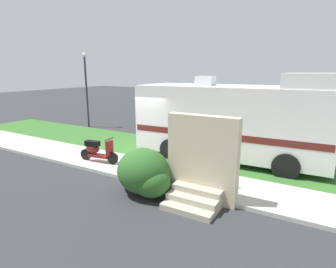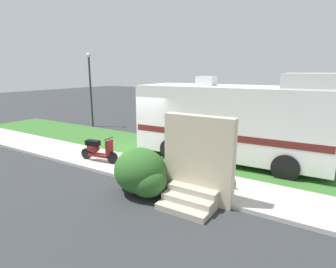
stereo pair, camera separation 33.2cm
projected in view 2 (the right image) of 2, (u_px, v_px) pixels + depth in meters
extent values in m
plane|color=#2D3033|center=(137.00, 157.00, 11.54)|extent=(80.00, 80.00, 0.00)
cube|color=beige|center=(117.00, 164.00, 10.53)|extent=(24.00, 2.00, 0.12)
cube|color=#336628|center=(157.00, 148.00, 12.76)|extent=(24.00, 3.40, 0.08)
cube|color=silver|center=(231.00, 120.00, 10.85)|extent=(7.42, 2.93, 2.66)
cube|color=silver|center=(314.00, 81.00, 9.17)|extent=(1.91, 2.55, 0.50)
cube|color=#591E19|center=(230.00, 130.00, 10.94)|extent=(7.28, 2.95, 0.24)
cube|color=silver|center=(206.00, 81.00, 11.03)|extent=(0.73, 0.63, 0.36)
cylinder|color=black|center=(293.00, 149.00, 11.09)|extent=(0.91, 0.32, 0.90)
cylinder|color=black|center=(285.00, 168.00, 8.97)|extent=(0.91, 0.32, 0.90)
cylinder|color=black|center=(196.00, 137.00, 13.13)|extent=(0.91, 0.32, 0.90)
cylinder|color=black|center=(171.00, 150.00, 11.02)|extent=(0.91, 0.32, 0.90)
cylinder|color=black|center=(112.00, 158.00, 10.35)|extent=(0.45, 0.16, 0.44)
cylinder|color=black|center=(86.00, 154.00, 10.85)|extent=(0.45, 0.16, 0.44)
cube|color=maroon|center=(99.00, 155.00, 10.59)|extent=(0.90, 0.39, 0.10)
cube|color=black|center=(93.00, 143.00, 10.60)|extent=(0.59, 0.33, 0.20)
ellipsoid|color=maroon|center=(93.00, 148.00, 10.64)|extent=(0.63, 0.38, 0.36)
cube|color=maroon|center=(109.00, 148.00, 10.31)|extent=(0.18, 0.34, 0.56)
cylinder|color=black|center=(109.00, 139.00, 10.23)|extent=(0.10, 0.50, 0.04)
sphere|color=white|center=(109.00, 143.00, 10.27)|extent=(0.12, 0.12, 0.12)
torus|color=black|center=(193.00, 174.00, 8.41)|extent=(0.65, 0.16, 0.65)
torus|color=black|center=(167.00, 166.00, 9.11)|extent=(0.65, 0.16, 0.65)
cylinder|color=black|center=(184.00, 166.00, 8.61)|extent=(0.60, 0.14, 0.67)
cylinder|color=black|center=(176.00, 164.00, 8.83)|extent=(0.10, 0.05, 0.60)
cylinder|color=black|center=(183.00, 157.00, 8.57)|extent=(0.64, 0.15, 0.09)
cylinder|color=black|center=(172.00, 170.00, 8.99)|extent=(0.42, 0.11, 0.18)
cylinder|color=black|center=(171.00, 161.00, 8.94)|extent=(0.37, 0.10, 0.47)
cylinder|color=black|center=(192.00, 166.00, 8.38)|extent=(0.13, 0.06, 0.51)
cube|color=black|center=(175.00, 154.00, 8.77)|extent=(0.21, 0.13, 0.06)
cylinder|color=black|center=(191.00, 157.00, 8.34)|extent=(0.12, 0.52, 0.03)
cube|color=#1E2328|center=(233.00, 117.00, 15.13)|extent=(2.48, 2.17, 1.49)
cube|color=black|center=(233.00, 109.00, 15.03)|extent=(2.37, 2.18, 0.44)
cube|color=#1E2328|center=(189.00, 120.00, 16.46)|extent=(3.01, 2.20, 0.68)
cylinder|color=black|center=(240.00, 126.00, 16.02)|extent=(0.77, 0.28, 0.76)
cylinder|color=black|center=(230.00, 132.00, 14.36)|extent=(0.77, 0.28, 0.76)
cylinder|color=black|center=(191.00, 121.00, 17.50)|extent=(0.77, 0.28, 0.76)
cylinder|color=black|center=(177.00, 127.00, 15.84)|extent=(0.77, 0.28, 0.76)
cube|color=#1E2328|center=(267.00, 111.00, 17.18)|extent=(2.63, 2.10, 1.54)
cube|color=black|center=(268.00, 104.00, 17.07)|extent=(2.50, 2.12, 0.44)
cube|color=#1E2328|center=(223.00, 114.00, 18.68)|extent=(3.20, 2.12, 0.72)
cylinder|color=black|center=(273.00, 120.00, 18.05)|extent=(0.77, 0.26, 0.76)
cylinder|color=black|center=(267.00, 125.00, 16.41)|extent=(0.77, 0.26, 0.76)
cylinder|color=black|center=(223.00, 116.00, 19.74)|extent=(0.77, 0.26, 0.76)
cylinder|color=black|center=(213.00, 120.00, 18.11)|extent=(0.77, 0.26, 0.76)
cube|color=#B2A893|center=(187.00, 206.00, 7.20)|extent=(1.40, 0.96, 0.16)
cube|color=#B2A893|center=(190.00, 198.00, 7.29)|extent=(1.40, 0.64, 0.16)
cube|color=#B2A893|center=(193.00, 190.00, 7.39)|extent=(1.40, 0.32, 0.16)
cube|color=beige|center=(198.00, 159.00, 7.46)|extent=(2.00, 0.30, 2.40)
ellipsoid|color=#2D6026|center=(140.00, 171.00, 7.96)|extent=(1.58, 1.42, 1.34)
ellipsoid|color=#2D6026|center=(133.00, 172.00, 8.33)|extent=(1.18, 1.06, 1.00)
ellipsoid|color=#2D6026|center=(148.00, 181.00, 7.73)|extent=(1.10, 0.99, 0.94)
cylinder|color=#19722D|center=(235.00, 185.00, 8.11)|extent=(0.08, 0.08, 0.22)
cylinder|color=#19722D|center=(235.00, 181.00, 8.08)|extent=(0.04, 0.04, 0.04)
cylinder|color=black|center=(235.00, 180.00, 8.08)|extent=(0.04, 0.04, 0.02)
cylinder|color=#B2B2B7|center=(190.00, 182.00, 8.38)|extent=(0.07, 0.07, 0.19)
cylinder|color=#B2B2B7|center=(190.00, 179.00, 8.36)|extent=(0.03, 0.03, 0.04)
cylinder|color=black|center=(190.00, 178.00, 8.35)|extent=(0.03, 0.03, 0.01)
cylinder|color=#333338|center=(91.00, 93.00, 17.37)|extent=(0.12, 0.12, 4.35)
sphere|color=silver|center=(88.00, 55.00, 16.85)|extent=(0.28, 0.28, 0.28)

